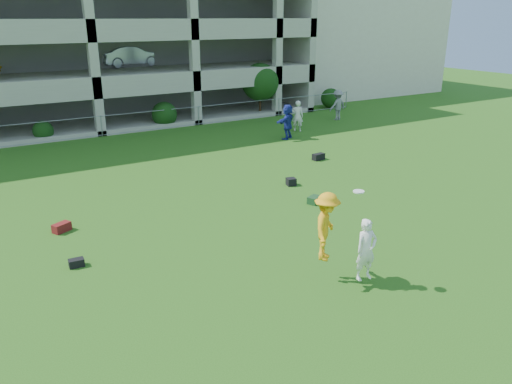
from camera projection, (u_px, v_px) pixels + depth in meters
ground at (301, 279)px, 12.93m from camera, size 100.00×100.00×0.00m
stucco_building at (325, 33)px, 45.09m from camera, size 16.00×14.00×10.00m
bystander_d at (287, 122)px, 27.41m from camera, size 1.81×1.40×1.91m
bystander_e at (298, 116)px, 29.24m from camera, size 0.77×0.77×1.81m
bystander_f at (337, 105)px, 32.46m from camera, size 1.32×0.85×1.94m
bag_red_a at (62, 227)px, 15.73m from camera, size 0.63×0.51×0.28m
bag_black_b at (76, 263)px, 13.54m from camera, size 0.42×0.28×0.22m
bag_green_c at (314, 200)px, 18.12m from camera, size 0.60×0.52×0.26m
crate_d at (291, 182)px, 20.04m from camera, size 0.42×0.42×0.30m
bag_black_e at (318, 157)px, 23.60m from camera, size 0.63×0.36×0.30m
frisbee_contest at (335, 231)px, 12.40m from camera, size 1.61×1.62×2.34m
parking_garage at (58, 23)px, 33.25m from camera, size 30.00×14.00×12.00m
fence at (101, 126)px, 28.04m from camera, size 36.06×0.06×1.20m
shrub_row at (172, 101)px, 30.55m from camera, size 34.38×2.52×3.50m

